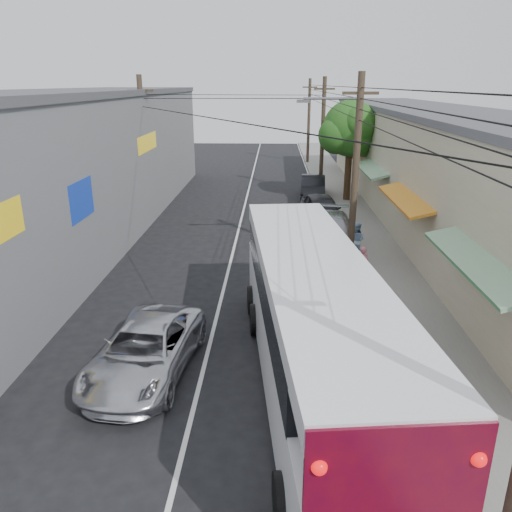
{
  "coord_description": "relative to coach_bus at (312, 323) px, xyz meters",
  "views": [
    {
      "loc": [
        1.92,
        -7.32,
        7.56
      ],
      "look_at": [
        1.3,
        9.43,
        1.74
      ],
      "focal_mm": 35.0,
      "sensor_mm": 36.0,
      "label": 1
    }
  ],
  "objects": [
    {
      "name": "ground",
      "position": [
        -2.93,
        -4.1,
        -1.82
      ],
      "size": [
        120.0,
        120.0,
        0.0
      ],
      "primitive_type": "plane",
      "color": "black",
      "rests_on": "ground"
    },
    {
      "name": "sidewalk",
      "position": [
        3.57,
        15.9,
        -1.76
      ],
      "size": [
        3.0,
        80.0,
        0.12
      ],
      "primitive_type": "cube",
      "color": "slate",
      "rests_on": "ground"
    },
    {
      "name": "building_right",
      "position": [
        8.06,
        17.9,
        1.33
      ],
      "size": [
        7.09,
        40.0,
        6.25
      ],
      "color": "#BBB295",
      "rests_on": "ground"
    },
    {
      "name": "building_left",
      "position": [
        -11.42,
        13.89,
        1.83
      ],
      "size": [
        7.2,
        36.0,
        7.25
      ],
      "color": "slate",
      "rests_on": "ground"
    },
    {
      "name": "utility_poles",
      "position": [
        0.2,
        16.22,
        2.31
      ],
      "size": [
        11.8,
        45.28,
        8.0
      ],
      "color": "#473828",
      "rests_on": "ground"
    },
    {
      "name": "street_tree",
      "position": [
        3.95,
        21.91,
        2.85
      ],
      "size": [
        4.4,
        4.0,
        6.6
      ],
      "color": "#3F2B19",
      "rests_on": "ground"
    },
    {
      "name": "coach_bus",
      "position": [
        0.0,
        0.0,
        0.0
      ],
      "size": [
        3.84,
        12.39,
        3.52
      ],
      "rotation": [
        0.0,
        0.0,
        0.11
      ],
      "color": "white",
      "rests_on": "ground"
    },
    {
      "name": "jeepney",
      "position": [
        -4.45,
        0.39,
        -1.12
      ],
      "size": [
        2.89,
        5.28,
        1.4
      ],
      "primitive_type": "imported",
      "rotation": [
        0.0,
        0.0,
        -0.11
      ],
      "color": "silver",
      "rests_on": "ground"
    },
    {
      "name": "parked_suv",
      "position": [
        1.67,
        11.85,
        -1.03
      ],
      "size": [
        2.89,
        5.68,
        1.58
      ],
      "primitive_type": "imported",
      "rotation": [
        0.0,
        0.0,
        -0.13
      ],
      "color": "#A5A5AD",
      "rests_on": "ground"
    },
    {
      "name": "parked_car_mid",
      "position": [
        1.67,
        16.08,
        -1.0
      ],
      "size": [
        2.51,
        5.01,
        1.64
      ],
      "primitive_type": "imported",
      "rotation": [
        0.0,
        0.0,
        0.12
      ],
      "color": "#252429",
      "rests_on": "ground"
    },
    {
      "name": "parked_car_far",
      "position": [
        1.67,
        22.9,
        -1.06
      ],
      "size": [
        1.94,
        4.75,
        1.53
      ],
      "primitive_type": "imported",
      "rotation": [
        0.0,
        0.0,
        -0.07
      ],
      "color": "black",
      "rests_on": "ground"
    },
    {
      "name": "pedestrian_near",
      "position": [
        2.47,
        7.09,
        -0.97
      ],
      "size": [
        0.57,
        0.42,
        1.45
      ],
      "primitive_type": "imported",
      "rotation": [
        0.0,
        0.0,
        3.0
      ],
      "color": "#CF6D84",
      "rests_on": "sidewalk"
    },
    {
      "name": "pedestrian_far",
      "position": [
        2.66,
        9.92,
        -0.87
      ],
      "size": [
        1.0,
        0.93,
        1.66
      ],
      "primitive_type": "imported",
      "rotation": [
        0.0,
        0.0,
        2.67
      ],
      "color": "#98B9DD",
      "rests_on": "sidewalk"
    }
  ]
}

